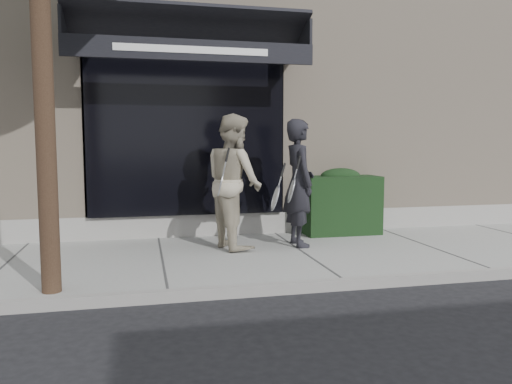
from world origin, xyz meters
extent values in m
plane|color=black|center=(0.00, 0.00, 0.00)|extent=(80.00, 80.00, 0.00)
cube|color=gray|center=(0.00, 0.00, 0.06)|extent=(20.00, 3.00, 0.12)
cube|color=gray|center=(0.00, -1.55, 0.07)|extent=(20.00, 0.10, 0.14)
cube|color=#C3AE95|center=(0.00, 5.00, 2.75)|extent=(14.00, 7.00, 5.50)
cube|color=gray|center=(0.00, 1.70, 0.25)|extent=(14.02, 0.42, 0.50)
cube|color=black|center=(-1.50, 1.55, 1.80)|extent=(3.20, 0.30, 2.60)
cube|color=gray|center=(-3.10, 1.70, 1.80)|extent=(0.08, 0.40, 2.60)
cube|color=gray|center=(0.10, 1.70, 1.80)|extent=(0.08, 0.40, 2.60)
cube|color=gray|center=(-1.50, 1.70, 3.14)|extent=(3.36, 0.40, 0.12)
cube|color=black|center=(-1.50, 1.00, 3.40)|extent=(3.60, 1.03, 0.55)
cube|color=black|center=(-1.50, 0.50, 3.01)|extent=(3.60, 0.05, 0.30)
cube|color=white|center=(-1.50, 0.47, 3.01)|extent=(2.20, 0.01, 0.10)
cube|color=black|center=(-3.28, 1.00, 3.32)|extent=(0.04, 1.00, 0.45)
cube|color=black|center=(0.28, 1.00, 3.32)|extent=(0.04, 1.00, 0.45)
cube|color=black|center=(1.10, 1.25, 0.62)|extent=(1.30, 0.70, 1.00)
ellipsoid|color=black|center=(1.10, 1.25, 1.12)|extent=(0.71, 0.38, 0.27)
cylinder|color=black|center=(-3.20, -1.30, 2.40)|extent=(0.20, 0.20, 4.80)
imported|color=black|center=(0.08, 0.42, 1.08)|extent=(0.48, 0.71, 1.93)
torus|color=silver|center=(-0.13, 0.11, 1.00)|extent=(0.15, 0.32, 0.30)
cylinder|color=silver|center=(-0.13, 0.11, 1.00)|extent=(0.12, 0.28, 0.26)
cylinder|color=silver|center=(-0.13, 0.11, 1.00)|extent=(0.18, 0.05, 0.06)
cylinder|color=black|center=(-0.13, 0.11, 1.00)|extent=(0.20, 0.07, 0.08)
torus|color=silver|center=(-0.40, 0.03, 0.90)|extent=(0.13, 0.31, 0.30)
cylinder|color=silver|center=(-0.40, 0.03, 0.90)|extent=(0.10, 0.28, 0.26)
cylinder|color=silver|center=(-0.40, 0.03, 0.90)|extent=(0.18, 0.03, 0.07)
cylinder|color=black|center=(-0.40, 0.03, 0.90)|extent=(0.20, 0.05, 0.09)
imported|color=#ADA28A|center=(-0.91, 0.50, 1.12)|extent=(0.99, 1.14, 1.99)
torus|color=silver|center=(-1.15, 0.19, 1.11)|extent=(0.14, 0.32, 0.30)
cylinder|color=silver|center=(-1.15, 0.19, 1.11)|extent=(0.11, 0.28, 0.26)
cylinder|color=silver|center=(-1.15, 0.19, 1.11)|extent=(0.18, 0.05, 0.06)
cylinder|color=black|center=(-1.15, 0.19, 1.11)|extent=(0.20, 0.07, 0.08)
camera|label=1|loc=(-2.24, -6.80, 1.69)|focal=35.00mm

